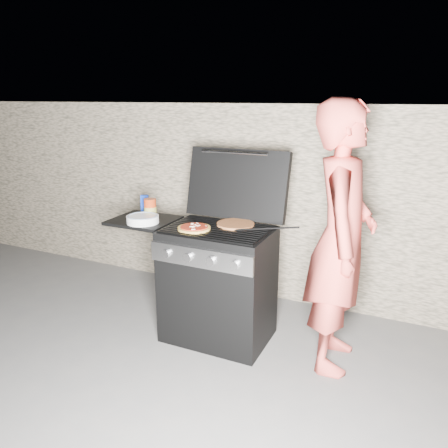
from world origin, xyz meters
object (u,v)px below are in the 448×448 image
at_px(person, 341,239).
at_px(gas_grill, 190,279).
at_px(sauce_jar, 150,208).
at_px(pizza_topped, 194,228).

bearing_deg(person, gas_grill, 87.46).
height_order(sauce_jar, person, person).
distance_m(gas_grill, sauce_jar, 0.67).
distance_m(pizza_topped, sauce_jar, 0.54).
xyz_separation_m(gas_grill, person, (1.15, 0.06, 0.47)).
height_order(pizza_topped, sauce_jar, sauce_jar).
relative_size(sauce_jar, person, 0.08).
xyz_separation_m(gas_grill, pizza_topped, (0.10, -0.10, 0.47)).
height_order(gas_grill, sauce_jar, sauce_jar).
relative_size(gas_grill, sauce_jar, 8.64).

